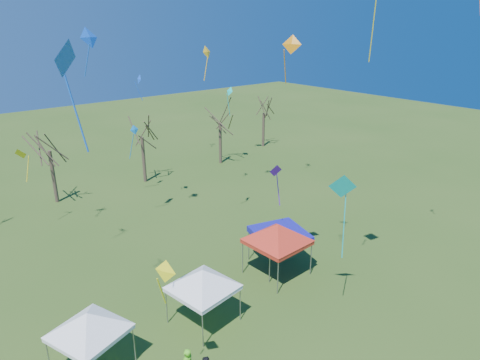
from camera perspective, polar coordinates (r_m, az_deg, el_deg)
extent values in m
plane|color=#2D4C18|center=(22.77, 3.69, -20.22)|extent=(140.00, 140.00, 0.00)
cylinder|color=#3D2D21|center=(40.03, -23.61, 0.39)|extent=(0.32, 0.32, 4.64)
cylinder|color=#3D2D21|center=(42.59, -12.71, 2.66)|extent=(0.32, 0.32, 4.49)
cylinder|color=#3D2D21|center=(47.29, -2.64, 4.88)|extent=(0.32, 0.32, 4.47)
cylinder|color=#3D2D21|center=(54.07, 3.14, 6.71)|extent=(0.32, 0.32, 4.23)
cylinder|color=gray|center=(21.98, -24.15, -20.90)|extent=(0.06, 0.06, 1.85)
cylinder|color=gray|center=(21.51, -13.93, -20.53)|extent=(0.06, 0.06, 1.85)
cylinder|color=gray|center=(23.09, -18.73, -17.85)|extent=(0.06, 0.06, 1.85)
cube|color=white|center=(21.02, -19.43, -18.65)|extent=(3.52, 3.52, 0.22)
pyramid|color=white|center=(20.41, -19.77, -16.37)|extent=(3.71, 3.71, 0.92)
cylinder|color=gray|center=(21.68, -4.99, -19.38)|extent=(0.06, 0.06, 1.92)
cylinder|color=gray|center=(23.33, -9.75, -16.38)|extent=(0.06, 0.06, 1.92)
cylinder|color=gray|center=(23.19, 0.03, -16.28)|extent=(0.06, 0.06, 1.92)
cylinder|color=gray|center=(24.73, -4.77, -13.75)|extent=(0.06, 0.06, 1.92)
cube|color=white|center=(22.56, -4.96, -14.19)|extent=(3.28, 3.28, 0.23)
pyramid|color=white|center=(21.97, -5.04, -11.87)|extent=(4.03, 4.03, 0.96)
cylinder|color=gray|center=(25.13, 5.06, -12.88)|extent=(0.06, 0.06, 2.13)
cylinder|color=gray|center=(26.91, 0.35, -10.35)|extent=(0.06, 0.06, 2.13)
cylinder|color=gray|center=(27.09, 9.43, -10.44)|extent=(0.06, 0.06, 2.13)
cylinder|color=gray|center=(28.75, 4.77, -8.28)|extent=(0.06, 0.06, 2.13)
cube|color=#B52211|center=(26.33, 4.98, -8.20)|extent=(3.33, 3.33, 0.26)
pyramid|color=#B52211|center=(25.79, 5.06, -5.87)|extent=(4.51, 4.51, 1.06)
cylinder|color=gray|center=(26.09, 3.97, -11.54)|extent=(0.06, 0.06, 2.08)
cylinder|color=gray|center=(28.33, 1.18, -8.73)|extent=(0.06, 0.06, 2.08)
cylinder|color=gray|center=(27.41, 9.44, -10.10)|extent=(0.06, 0.06, 2.08)
cylinder|color=gray|center=(29.55, 6.34, -7.56)|extent=(0.06, 0.06, 2.08)
cube|color=#0E0D8E|center=(27.24, 5.31, -7.30)|extent=(3.85, 3.85, 0.25)
cube|color=#0E0D8E|center=(27.15, 5.32, -6.95)|extent=(3.85, 3.85, 0.12)
cube|color=#EB500C|center=(27.38, 29.38, 19.80)|extent=(0.06, 0.32, 1.19)
cube|color=yellow|center=(20.47, 17.29, 18.83)|extent=(0.65, 0.51, 2.94)
cone|color=yellow|center=(28.56, -4.42, 16.67)|extent=(0.90, 0.60, 0.83)
cube|color=yellow|center=(28.50, -4.55, 14.63)|extent=(0.17, 0.36, 1.59)
cone|color=#FFF11A|center=(16.25, -9.98, -11.95)|extent=(0.62, 0.90, 0.88)
cube|color=#FFF11A|center=(16.85, -10.42, -14.38)|extent=(0.43, 0.25, 1.38)
cone|color=#0DC8BA|center=(45.44, -1.42, 11.77)|extent=(0.49, 1.02, 0.96)
cube|color=#0DC8BA|center=(45.83, -1.55, 9.99)|extent=(0.44, 0.06, 2.42)
cone|color=blue|center=(14.76, -22.43, 14.81)|extent=(1.26, 1.19, 1.21)
cube|color=blue|center=(15.20, -21.07, 8.59)|extent=(0.40, 0.45, 2.78)
cone|color=yellow|center=(34.28, -27.18, 3.17)|extent=(1.02, 1.10, 0.89)
cube|color=yellow|center=(34.38, -26.45, 1.35)|extent=(0.59, 0.47, 1.79)
cone|color=#0BAEAE|center=(21.17, 13.50, -0.75)|extent=(1.32, 1.30, 1.34)
cube|color=#0BAEAE|center=(22.03, 13.69, -5.82)|extent=(0.39, 0.41, 3.47)
cone|color=#631ABC|center=(26.69, 4.74, 1.29)|extent=(0.96, 0.55, 0.87)
cube|color=#631ABC|center=(27.26, 5.11, -1.18)|extent=(0.15, 0.54, 2.12)
cone|color=blue|center=(29.06, -19.45, 17.50)|extent=(1.47, 1.01, 1.31)
cube|color=blue|center=(28.87, -19.71, 14.78)|extent=(0.33, 0.77, 2.02)
cone|color=blue|center=(33.51, -13.36, 12.97)|extent=(0.35, 0.77, 0.73)
cube|color=blue|center=(33.86, -13.37, 11.47)|extent=(0.53, 0.11, 1.47)
cone|color=#1481D4|center=(38.55, -13.88, 6.53)|extent=(0.90, 0.42, 0.86)
cube|color=#1481D4|center=(38.65, -14.25, 4.35)|extent=(0.20, 0.94, 2.42)
cone|color=orange|center=(21.44, 6.91, 17.54)|extent=(0.78, 0.99, 0.92)
cube|color=orange|center=(21.58, 6.01, 14.79)|extent=(0.56, 0.35, 1.65)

